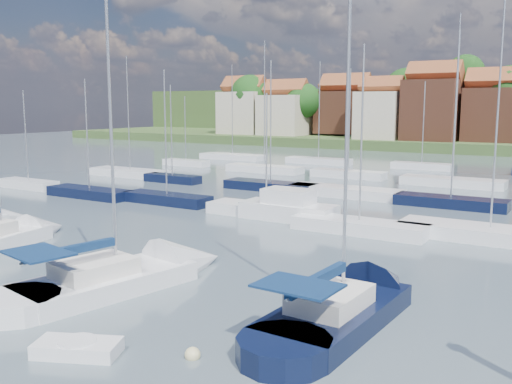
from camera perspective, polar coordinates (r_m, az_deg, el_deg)
The scene contains 9 objects.
ground at distance 57.82m, azimuth 17.43°, elevation 0.17°, with size 260.00×260.00×0.00m, color #414E58.
sailboat_left at distance 36.98m, azimuth -23.40°, elevation -4.24°, with size 4.09×10.24×13.62m.
sailboat_centre at distance 27.27m, azimuth -11.89°, elevation -8.20°, with size 5.62×12.78×16.78m.
sailboat_navy at distance 23.31m, azimuth 9.68°, elevation -11.08°, with size 3.66×12.03×16.48m.
tender at distance 20.42m, azimuth -17.43°, elevation -14.67°, with size 3.06×2.32×0.60m.
buoy_c at distance 25.88m, azimuth -21.37°, elevation -10.38°, with size 0.50×0.50×0.50m, color #D85914.
buoy_d at distance 19.54m, azimuth -6.36°, elevation -16.16°, with size 0.53×0.53×0.53m, color beige.
buoy_e at distance 23.68m, azimuth 12.28°, elevation -11.75°, with size 0.44×0.44×0.44m, color #D85914.
marina_field at distance 52.65m, azimuth 18.15°, elevation -0.20°, with size 79.62×41.41×15.93m.
Camera 1 is at (13.80, -15.55, 8.20)m, focal length 40.00 mm.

